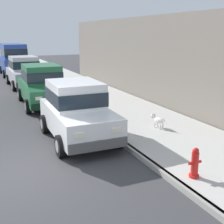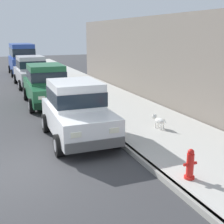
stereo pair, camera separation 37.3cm
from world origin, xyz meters
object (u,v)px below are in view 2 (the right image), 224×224
(dog_white, at_px, (158,120))
(car_white_hatchback, at_px, (77,110))
(fire_hydrant, at_px, (190,165))
(car_silver_sedan, at_px, (31,71))
(car_blue_van, at_px, (22,58))
(car_green_sedan, at_px, (47,84))

(dog_white, bearing_deg, car_white_hatchback, 171.40)
(dog_white, distance_m, fire_hydrant, 3.77)
(car_silver_sedan, relative_size, fire_hydrant, 6.40)
(car_white_hatchback, distance_m, car_blue_van, 16.91)
(car_blue_van, bearing_deg, car_green_sedan, -90.34)
(car_silver_sedan, height_order, car_blue_van, car_blue_van)
(fire_hydrant, bearing_deg, car_green_sedan, 99.58)
(car_silver_sedan, bearing_deg, car_blue_van, 89.52)
(car_green_sedan, height_order, fire_hydrant, car_green_sedan)
(fire_hydrant, bearing_deg, car_white_hatchback, 111.21)
(car_silver_sedan, distance_m, dog_white, 11.80)
(car_green_sedan, xyz_separation_m, dog_white, (2.84, -5.74, -0.55))
(car_blue_van, distance_m, fire_hydrant, 20.95)
(car_white_hatchback, relative_size, car_silver_sedan, 0.82)
(car_blue_van, bearing_deg, car_silver_sedan, -90.48)
(car_green_sedan, height_order, car_blue_van, car_blue_van)
(car_silver_sedan, relative_size, dog_white, 6.18)
(car_white_hatchback, xyz_separation_m, dog_white, (2.81, -0.42, -0.55))
(car_green_sedan, relative_size, dog_white, 6.19)
(car_white_hatchback, distance_m, dog_white, 2.89)
(car_blue_van, xyz_separation_m, dog_white, (2.77, -17.33, -0.97))
(dog_white, bearing_deg, fire_hydrant, -109.66)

